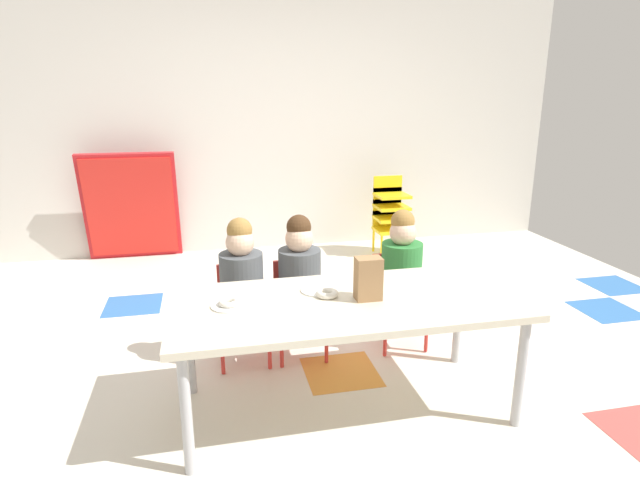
# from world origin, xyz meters

# --- Properties ---
(ground_plane) EXTENTS (6.16, 4.66, 0.02)m
(ground_plane) POSITION_xyz_m (0.01, 0.00, -0.01)
(ground_plane) COLOR silver
(back_wall) EXTENTS (6.16, 0.10, 2.64)m
(back_wall) POSITION_xyz_m (0.00, 2.33, 1.32)
(back_wall) COLOR beige
(back_wall) RESTS_ON ground_plane
(craft_table) EXTENTS (1.77, 0.78, 0.62)m
(craft_table) POSITION_xyz_m (-0.07, -0.81, 0.57)
(craft_table) COLOR beige
(craft_table) RESTS_ON ground_plane
(seated_child_near_camera) EXTENTS (0.32, 0.32, 0.92)m
(seated_child_near_camera) POSITION_xyz_m (-0.55, -0.19, 0.55)
(seated_child_near_camera) COLOR red
(seated_child_near_camera) RESTS_ON ground_plane
(seated_child_middle_seat) EXTENTS (0.34, 0.34, 0.92)m
(seated_child_middle_seat) POSITION_xyz_m (-0.20, -0.19, 0.55)
(seated_child_middle_seat) COLOR red
(seated_child_middle_seat) RESTS_ON ground_plane
(seated_child_far_right) EXTENTS (0.32, 0.31, 0.92)m
(seated_child_far_right) POSITION_xyz_m (0.46, -0.19, 0.55)
(seated_child_far_right) COLOR red
(seated_child_far_right) RESTS_ON ground_plane
(kid_chair_yellow_stack) EXTENTS (0.32, 0.30, 0.80)m
(kid_chair_yellow_stack) POSITION_xyz_m (1.10, 1.78, 0.46)
(kid_chair_yellow_stack) COLOR yellow
(kid_chair_yellow_stack) RESTS_ON ground_plane
(folded_activity_table) EXTENTS (0.90, 0.29, 1.09)m
(folded_activity_table) POSITION_xyz_m (-1.46, 2.13, 0.54)
(folded_activity_table) COLOR red
(folded_activity_table) RESTS_ON ground_plane
(paper_bag_brown) EXTENTS (0.13, 0.09, 0.22)m
(paper_bag_brown) POSITION_xyz_m (0.04, -0.82, 0.73)
(paper_bag_brown) COLOR #9E754C
(paper_bag_brown) RESTS_ON craft_table
(paper_plate_near_edge) EXTENTS (0.18, 0.18, 0.01)m
(paper_plate_near_edge) POSITION_xyz_m (-0.65, -0.76, 0.62)
(paper_plate_near_edge) COLOR white
(paper_plate_near_edge) RESTS_ON craft_table
(paper_plate_center_table) EXTENTS (0.18, 0.18, 0.01)m
(paper_plate_center_table) POSITION_xyz_m (-0.19, -0.66, 0.62)
(paper_plate_center_table) COLOR white
(paper_plate_center_table) RESTS_ON craft_table
(donut_powdered_on_plate) EXTENTS (0.10, 0.10, 0.03)m
(donut_powdered_on_plate) POSITION_xyz_m (-0.65, -0.76, 0.64)
(donut_powdered_on_plate) COLOR white
(donut_powdered_on_plate) RESTS_ON craft_table
(donut_powdered_loose) EXTENTS (0.11, 0.11, 0.03)m
(donut_powdered_loose) POSITION_xyz_m (-0.16, -0.74, 0.64)
(donut_powdered_loose) COLOR white
(donut_powdered_loose) RESTS_ON craft_table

